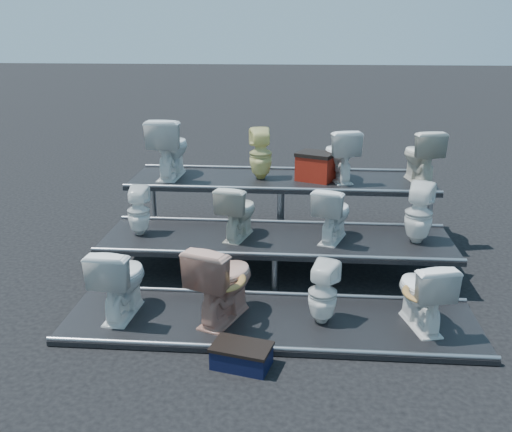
# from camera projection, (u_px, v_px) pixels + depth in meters

# --- Properties ---
(ground) EXTENTS (80.00, 80.00, 0.00)m
(ground) POSITION_uv_depth(u_px,v_px,m) (276.00, 273.00, 7.06)
(ground) COLOR black
(ground) RESTS_ON ground
(tier_front) EXTENTS (4.20, 1.20, 0.06)m
(tier_front) POSITION_uv_depth(u_px,v_px,m) (270.00, 322.00, 5.82)
(tier_front) COLOR black
(tier_front) RESTS_ON ground
(tier_mid) EXTENTS (4.20, 1.20, 0.46)m
(tier_mid) POSITION_uv_depth(u_px,v_px,m) (277.00, 255.00, 6.99)
(tier_mid) COLOR black
(tier_mid) RESTS_ON ground
(tier_back) EXTENTS (4.20, 1.20, 0.86)m
(tier_back) POSITION_uv_depth(u_px,v_px,m) (281.00, 208.00, 8.15)
(tier_back) COLOR black
(tier_back) RESTS_ON ground
(toilet_0) EXTENTS (0.49, 0.79, 0.78)m
(toilet_0) POSITION_uv_depth(u_px,v_px,m) (120.00, 280.00, 5.81)
(toilet_0) COLOR white
(toilet_0) RESTS_ON tier_front
(toilet_1) EXTENTS (0.74, 0.94, 0.84)m
(toilet_1) POSITION_uv_depth(u_px,v_px,m) (223.00, 280.00, 5.72)
(toilet_1) COLOR tan
(toilet_1) RESTS_ON tier_front
(toilet_2) EXTENTS (0.38, 0.39, 0.64)m
(toilet_2) POSITION_uv_depth(u_px,v_px,m) (323.00, 293.00, 5.67)
(toilet_2) COLOR white
(toilet_2) RESTS_ON tier_front
(toilet_3) EXTENTS (0.57, 0.79, 0.73)m
(toilet_3) POSITION_uv_depth(u_px,v_px,m) (422.00, 292.00, 5.58)
(toilet_3) COLOR white
(toilet_3) RESTS_ON tier_front
(toilet_4) EXTENTS (0.28, 0.28, 0.60)m
(toilet_4) POSITION_uv_depth(u_px,v_px,m) (138.00, 211.00, 6.95)
(toilet_4) COLOR white
(toilet_4) RESTS_ON tier_mid
(toilet_5) EXTENTS (0.53, 0.73, 0.66)m
(toilet_5) POSITION_uv_depth(u_px,v_px,m) (238.00, 211.00, 6.85)
(toilet_5) COLOR beige
(toilet_5) RESTS_ON tier_mid
(toilet_6) EXTENTS (0.57, 0.74, 0.67)m
(toilet_6) POSITION_uv_depth(u_px,v_px,m) (333.00, 213.00, 6.76)
(toilet_6) COLOR white
(toilet_6) RESTS_ON tier_mid
(toilet_7) EXTENTS (0.42, 0.42, 0.72)m
(toilet_7) POSITION_uv_depth(u_px,v_px,m) (419.00, 213.00, 6.67)
(toilet_7) COLOR white
(toilet_7) RESTS_ON tier_mid
(toilet_8) EXTENTS (0.52, 0.85, 0.85)m
(toilet_8) POSITION_uv_depth(u_px,v_px,m) (170.00, 147.00, 8.00)
(toilet_8) COLOR white
(toilet_8) RESTS_ON tier_back
(toilet_9) EXTENTS (0.38, 0.38, 0.71)m
(toilet_9) POSITION_uv_depth(u_px,v_px,m) (261.00, 154.00, 7.93)
(toilet_9) COLOR #E2DC8C
(toilet_9) RESTS_ON tier_back
(toilet_10) EXTENTS (0.58, 0.79, 0.73)m
(toilet_10) POSITION_uv_depth(u_px,v_px,m) (340.00, 154.00, 7.84)
(toilet_10) COLOR white
(toilet_10) RESTS_ON tier_back
(toilet_11) EXTENTS (0.56, 0.79, 0.73)m
(toilet_11) POSITION_uv_depth(u_px,v_px,m) (421.00, 156.00, 7.76)
(toilet_11) COLOR beige
(toilet_11) RESTS_ON tier_back
(red_crate) EXTENTS (0.59, 0.54, 0.34)m
(red_crate) POSITION_uv_depth(u_px,v_px,m) (316.00, 168.00, 7.90)
(red_crate) COLOR #A02511
(red_crate) RESTS_ON tier_back
(step_stool) EXTENTS (0.56, 0.41, 0.18)m
(step_stool) POSITION_uv_depth(u_px,v_px,m) (242.00, 357.00, 5.09)
(step_stool) COLOR black
(step_stool) RESTS_ON ground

